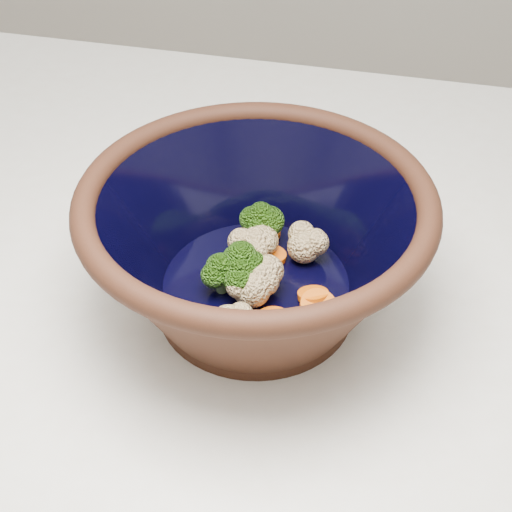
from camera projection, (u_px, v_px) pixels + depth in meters
mixing_bowl at (256, 245)px, 0.62m from camera, size 0.34×0.34×0.13m
vegetable_pile at (252, 266)px, 0.63m from camera, size 0.12×0.17×0.05m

